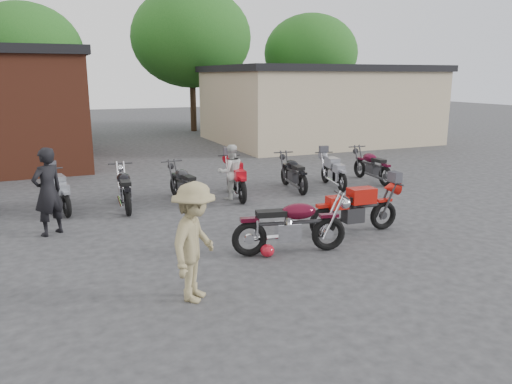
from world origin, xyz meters
name	(u,v)px	position (x,y,z in m)	size (l,w,h in m)	color
ground	(321,259)	(0.00, 0.00, 0.00)	(90.00, 90.00, 0.00)	#2C2C2F
stucco_building	(317,107)	(8.50, 15.00, 1.75)	(10.00, 8.00, 3.50)	tan
tree_1	(26,68)	(-5.00, 22.00, 3.70)	(5.92, 5.92, 7.40)	#144813
tree_2	(192,56)	(4.00, 22.00, 4.40)	(7.04, 7.04, 8.80)	#144813
tree_3	(310,68)	(12.00, 22.00, 3.80)	(6.08, 6.08, 7.60)	#144813
vintage_motorcycle	(292,222)	(-0.35, 0.50, 0.62)	(2.13, 0.70, 1.24)	#4A091A
sportbike	(356,206)	(1.49, 1.08, 0.59)	(2.02, 0.67, 1.17)	red
helmet	(267,250)	(-0.86, 0.50, 0.12)	(0.26, 0.26, 0.24)	#A7111F
person_dark	(48,192)	(-4.52, 3.53, 0.93)	(0.68, 0.45, 1.87)	black
person_light	(231,172)	(0.08, 4.96, 0.75)	(0.73, 0.57, 1.50)	silver
person_tan	(195,242)	(-2.59, -0.72, 0.90)	(1.17, 0.67, 1.81)	#96875C
row_bike_1	(59,190)	(-4.26, 5.47, 0.53)	(1.84, 0.61, 1.07)	gray
row_bike_2	(124,186)	(-2.74, 5.09, 0.57)	(1.98, 0.65, 1.15)	black
row_bike_3	(184,181)	(-1.17, 5.21, 0.55)	(1.89, 0.62, 1.10)	#232426
row_bike_4	(236,176)	(0.28, 5.10, 0.59)	(2.02, 0.67, 1.17)	red
row_bike_5	(293,171)	(2.17, 5.31, 0.56)	(1.93, 0.64, 1.12)	black
row_bike_6	(333,170)	(3.45, 5.16, 0.53)	(1.83, 0.60, 1.06)	gray
row_bike_7	(372,164)	(4.99, 5.36, 0.57)	(1.96, 0.65, 1.14)	#47081E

